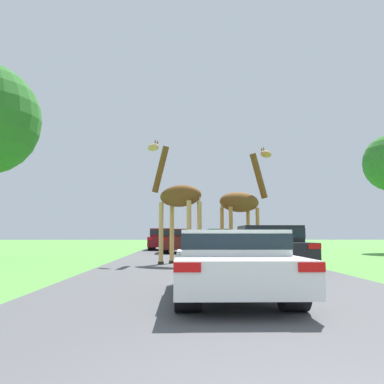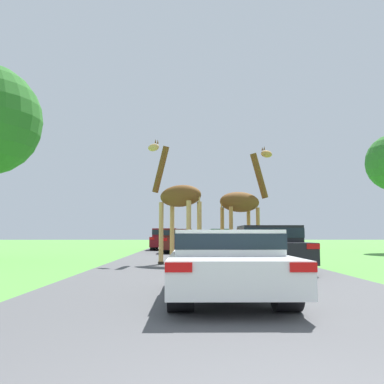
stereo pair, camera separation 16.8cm
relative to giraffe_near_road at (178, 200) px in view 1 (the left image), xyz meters
name	(u,v)px [view 1 (the left image)]	position (x,y,z in m)	size (l,w,h in m)	color
road	(193,249)	(1.01, 16.51, -2.42)	(7.51, 120.00, 0.00)	#4C4C4F
giraffe_near_road	(178,200)	(0.00, 0.00, 0.00)	(2.37, 2.01, 4.92)	tan
giraffe_companion	(242,203)	(2.57, 0.94, -0.05)	(2.53, 1.62, 4.81)	#B77F3D
car_lead_maroon	(230,261)	(1.03, -7.98, -1.76)	(1.94, 4.26, 1.20)	silver
car_queue_right	(177,240)	(-0.20, 9.68, -1.67)	(1.82, 3.96, 1.44)	#561914
car_queue_left	(256,241)	(3.92, 5.43, -1.63)	(1.71, 4.51, 1.49)	gray
car_far_ahead	(218,238)	(2.96, 17.06, -1.60)	(1.74, 4.56, 1.54)	#144C28
car_verge_right	(269,246)	(2.91, -2.49, -1.68)	(1.96, 3.93, 1.39)	black
car_rear_follower	(163,239)	(-1.28, 14.32, -1.63)	(1.88, 3.95, 1.54)	maroon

